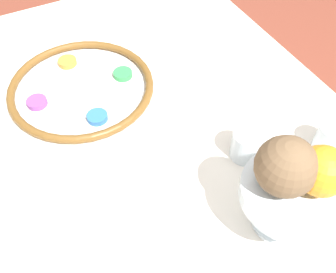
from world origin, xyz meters
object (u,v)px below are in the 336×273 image
Objects in this scene: fruit_stand at (290,196)px; bread_plate at (53,249)px; seder_plate at (81,88)px; coconut at (286,167)px; cup_far at (247,144)px; napkin_roll at (2,193)px; orange_fruit at (322,171)px; cup_near at (331,138)px.

fruit_stand is 0.94× the size of bread_plate.
coconut is (0.50, 0.20, 0.15)m from seder_plate.
seder_plate is at bearing -144.32° from cup_far.
cup_far is at bearing 75.39° from napkin_roll.
napkin_roll is at bearing -160.66° from bread_plate.
bread_plate is 1.12× the size of napkin_roll.
seder_plate is 0.33m from napkin_roll.
fruit_stand is at bearing 23.16° from seder_plate.
seder_plate is at bearing -154.38° from orange_fruit.
napkin_roll is at bearing -121.94° from coconut.
fruit_stand reaches higher than cup_far.
fruit_stand is at bearing 71.09° from bread_plate.
coconut is 1.49× the size of cup_near.
napkin_roll is 2.48× the size of cup_near.
napkin_roll is (-0.29, -0.46, -0.07)m from fruit_stand.
coconut is at bearing -18.76° from cup_far.
seder_plate reaches higher than bread_plate.
bread_plate is 2.78× the size of cup_far.
orange_fruit is 1.25× the size of cup_near.
orange_fruit is (0.53, 0.25, 0.14)m from seder_plate.
cup_near is 0.18m from cup_far.
napkin_roll is 0.69m from cup_near.
cup_far is (-0.07, -0.17, 0.00)m from cup_near.
cup_near reaches higher than bread_plate.
orange_fruit is at bearing 59.67° from coconut.
napkin_roll is (-0.30, -0.49, -0.14)m from orange_fruit.
fruit_stand reaches higher than napkin_roll.
cup_far is (-0.18, -0.00, -0.12)m from orange_fruit.
coconut is at bearing -120.33° from orange_fruit.
bread_plate is at bearing -108.91° from fruit_stand.
bread_plate is 0.61m from cup_near.
fruit_stand is at bearing -10.76° from cup_far.
cup_near is (0.04, 0.61, 0.03)m from bread_plate.
seder_plate is at bearing -157.95° from coconut.
fruit_stand is at bearing 57.57° from napkin_roll.
cup_near is at bearing 45.22° from seder_plate.
fruit_stand reaches higher than seder_plate.
coconut is 0.60× the size of napkin_roll.
cup_far is (-0.15, 0.05, -0.13)m from coconut.
bread_plate is 0.16m from napkin_roll.
coconut is 0.44m from bread_plate.
orange_fruit is 0.22m from cup_far.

